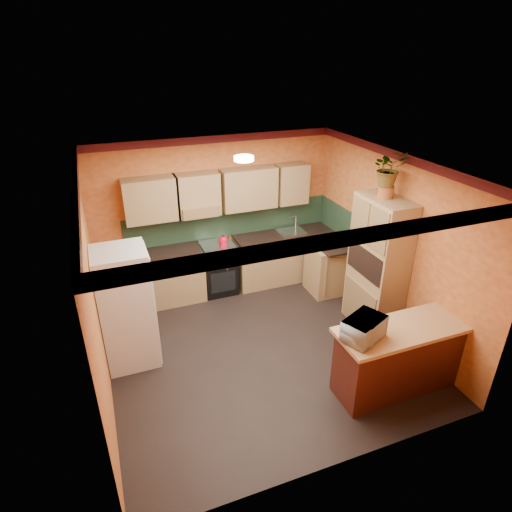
% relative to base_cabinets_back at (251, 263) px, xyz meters
% --- Properties ---
extents(room_shell, '(4.24, 4.24, 2.72)m').
position_rel_base_cabinets_back_xyz_m(room_shell, '(-0.52, -1.52, 1.65)').
color(room_shell, black).
rests_on(room_shell, ground).
extents(base_cabinets_back, '(3.65, 0.60, 0.88)m').
position_rel_base_cabinets_back_xyz_m(base_cabinets_back, '(0.00, 0.00, 0.00)').
color(base_cabinets_back, '#A27E55').
rests_on(base_cabinets_back, ground).
extents(countertop_back, '(3.65, 0.62, 0.04)m').
position_rel_base_cabinets_back_xyz_m(countertop_back, '(0.00, -0.00, 0.46)').
color(countertop_back, black).
rests_on(countertop_back, base_cabinets_back).
extents(stove, '(0.58, 0.58, 0.91)m').
position_rel_base_cabinets_back_xyz_m(stove, '(-0.63, -0.00, 0.02)').
color(stove, black).
rests_on(stove, ground).
extents(kettle, '(0.22, 0.22, 0.18)m').
position_rel_base_cabinets_back_xyz_m(kettle, '(-0.53, -0.05, 0.56)').
color(kettle, red).
rests_on(kettle, stove).
extents(sink, '(0.48, 0.40, 0.03)m').
position_rel_base_cabinets_back_xyz_m(sink, '(0.77, 0.00, 0.50)').
color(sink, silver).
rests_on(sink, countertop_back).
extents(base_cabinets_right, '(0.60, 0.80, 0.88)m').
position_rel_base_cabinets_back_xyz_m(base_cabinets_right, '(1.26, -0.70, 0.00)').
color(base_cabinets_right, '#A27E55').
rests_on(base_cabinets_right, ground).
extents(countertop_right, '(0.62, 0.80, 0.04)m').
position_rel_base_cabinets_back_xyz_m(countertop_right, '(1.26, -0.70, 0.46)').
color(countertop_right, black).
rests_on(countertop_right, base_cabinets_right).
extents(fridge, '(0.68, 0.66, 1.70)m').
position_rel_base_cabinets_back_xyz_m(fridge, '(-2.29, -1.37, 0.41)').
color(fridge, silver).
rests_on(fridge, ground).
extents(pantry, '(0.48, 0.90, 2.10)m').
position_rel_base_cabinets_back_xyz_m(pantry, '(1.31, -1.87, 0.61)').
color(pantry, '#A27E55').
rests_on(pantry, ground).
extents(fern_pot, '(0.22, 0.22, 0.16)m').
position_rel_base_cabinets_back_xyz_m(fern_pot, '(1.31, -1.82, 1.74)').
color(fern_pot, '#9F5226').
rests_on(fern_pot, pantry).
extents(fern, '(0.53, 0.49, 0.50)m').
position_rel_base_cabinets_back_xyz_m(fern, '(1.31, -1.82, 2.07)').
color(fern, '#A27E55').
rests_on(fern, fern_pot).
extents(breakfast_bar, '(1.80, 0.55, 0.88)m').
position_rel_base_cabinets_back_xyz_m(breakfast_bar, '(0.91, -3.15, 0.00)').
color(breakfast_bar, '#44150F').
rests_on(breakfast_bar, ground).
extents(bar_top, '(1.90, 0.65, 0.05)m').
position_rel_base_cabinets_back_xyz_m(bar_top, '(0.91, -3.15, 0.47)').
color(bar_top, tan).
rests_on(bar_top, breakfast_bar).
extents(microwave, '(0.59, 0.52, 0.27)m').
position_rel_base_cabinets_back_xyz_m(microwave, '(0.21, -3.15, 0.63)').
color(microwave, silver).
rests_on(microwave, bar_top).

